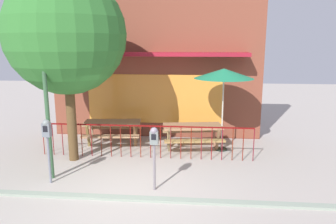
{
  "coord_description": "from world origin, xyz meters",
  "views": [
    {
      "loc": [
        1.45,
        -6.59,
        3.28
      ],
      "look_at": [
        0.61,
        2.59,
        1.28
      ],
      "focal_mm": 34.49,
      "sensor_mm": 36.0,
      "label": 1
    }
  ],
  "objects": [
    {
      "name": "patio_umbrella",
      "position": [
        2.23,
        3.07,
        2.35
      ],
      "size": [
        1.77,
        1.77,
        2.52
      ],
      "color": "black",
      "rests_on": "ground"
    },
    {
      "name": "curb_edge",
      "position": [
        0.0,
        -0.38,
        0.0
      ],
      "size": [
        10.18,
        0.2,
        0.11
      ],
      "primitive_type": "cube",
      "color": "gray",
      "rests_on": "ground"
    },
    {
      "name": "street_lamp",
      "position": [
        -2.07,
        0.56,
        2.39
      ],
      "size": [
        0.28,
        0.28,
        3.62
      ],
      "color": "#325635",
      "rests_on": "ground"
    },
    {
      "name": "picnic_table_left",
      "position": [
        -1.26,
        3.3,
        0.61
      ],
      "size": [
        1.94,
        1.54,
        0.79
      ],
      "color": "#93734F",
      "rests_on": "ground"
    },
    {
      "name": "patio_fence_front",
      "position": [
        -0.0,
        2.19,
        0.66
      ],
      "size": [
        6.13,
        0.04,
        0.97
      ],
      "color": "maroon",
      "rests_on": "ground"
    },
    {
      "name": "street_tree",
      "position": [
        -2.02,
        1.84,
        3.47
      ],
      "size": [
        3.18,
        3.18,
        5.08
      ],
      "color": "brown",
      "rests_on": "ground"
    },
    {
      "name": "parking_meter_near",
      "position": [
        -1.99,
        0.29,
        1.2
      ],
      "size": [
        0.18,
        0.17,
        1.55
      ],
      "color": "slate",
      "rests_on": "ground"
    },
    {
      "name": "parking_meter_far",
      "position": [
        0.53,
        0.14,
        1.13
      ],
      "size": [
        0.18,
        0.17,
        1.46
      ],
      "color": "slate",
      "rests_on": "ground"
    },
    {
      "name": "picnic_table_right",
      "position": [
        1.33,
        3.07,
        0.61
      ],
      "size": [
        1.98,
        1.61,
        0.79
      ],
      "color": "#9E704E",
      "rests_on": "ground"
    },
    {
      "name": "pub_storefront",
      "position": [
        0.0,
        4.59,
        2.65
      ],
      "size": [
        7.27,
        1.29,
        5.33
      ],
      "color": "#591F18",
      "rests_on": "ground"
    },
    {
      "name": "ground",
      "position": [
        0.0,
        0.0,
        0.0
      ],
      "size": [
        40.0,
        40.0,
        0.0
      ],
      "primitive_type": "plane",
      "color": "#A89F96"
    }
  ]
}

